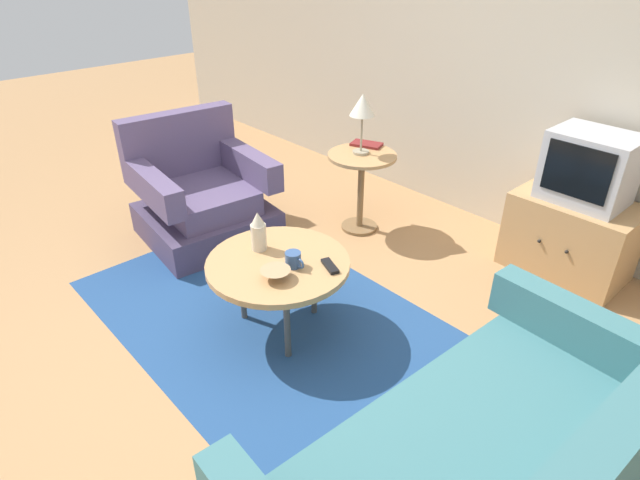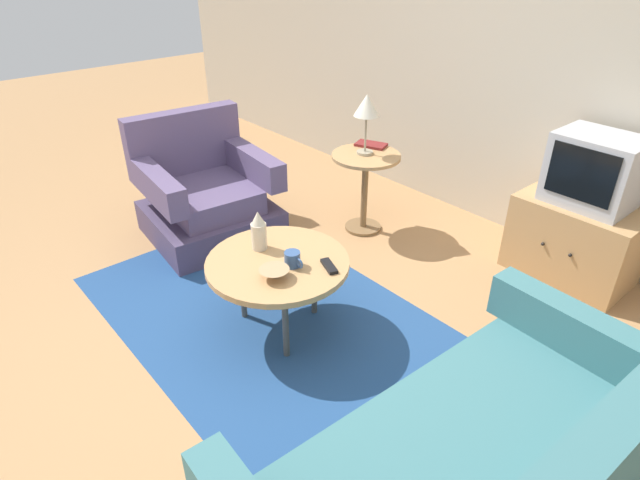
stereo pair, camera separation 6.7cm
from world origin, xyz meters
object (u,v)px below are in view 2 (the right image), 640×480
at_px(armchair, 205,196).
at_px(tv_remote_dark, 329,266).
at_px(mug, 293,259).
at_px(book, 371,145).
at_px(television, 595,170).
at_px(table_lamp, 367,108).
at_px(bowl, 274,274).
at_px(tv_stand, 575,240).
at_px(vase, 259,231).
at_px(coffee_table, 278,265).
at_px(side_table, 365,176).

xyz_separation_m(armchair, tv_remote_dark, (1.58, -0.12, 0.18)).
height_order(mug, book, book).
distance_m(armchair, television, 2.74).
distance_m(table_lamp, bowl, 1.62).
height_order(television, book, television).
relative_size(tv_stand, vase, 3.25).
xyz_separation_m(tv_stand, mug, (-0.75, -1.83, 0.25)).
xyz_separation_m(coffee_table, table_lamp, (-0.57, 1.26, 0.54)).
xyz_separation_m(armchair, side_table, (0.78, 0.97, 0.15)).
bearing_deg(armchair, bowl, 80.40).
distance_m(armchair, mug, 1.47).
xyz_separation_m(tv_stand, television, (-0.00, 0.01, 0.50)).
relative_size(mug, tv_remote_dark, 0.87).
relative_size(coffee_table, tv_stand, 1.05).
distance_m(mug, tv_remote_dark, 0.20).
distance_m(side_table, mug, 1.39).
distance_m(television, mug, 2.01).
bearing_deg(vase, armchair, 166.03).
bearing_deg(television, armchair, -143.96).
bearing_deg(side_table, armchair, -128.78).
bearing_deg(table_lamp, coffee_table, -65.59).
xyz_separation_m(bowl, book, (-0.79, 1.54, 0.14)).
relative_size(television, mug, 3.77).
bearing_deg(vase, television, 61.28).
height_order(side_table, table_lamp, table_lamp).
bearing_deg(coffee_table, book, 114.92).
relative_size(television, book, 1.89).
xyz_separation_m(television, tv_remote_dark, (-0.60, -1.71, -0.29)).
bearing_deg(book, armchair, -142.72).
xyz_separation_m(coffee_table, side_table, (-0.55, 1.26, 0.01)).
bearing_deg(mug, vase, -174.38).
bearing_deg(coffee_table, tv_remote_dark, 34.34).
bearing_deg(vase, table_lamp, 107.57).
bearing_deg(bowl, vase, 158.45).
distance_m(side_table, tv_remote_dark, 1.35).
relative_size(armchair, television, 1.94).
xyz_separation_m(mug, book, (-0.76, 1.39, 0.12)).
height_order(table_lamp, mug, table_lamp).
bearing_deg(tv_remote_dark, coffee_table, 54.58).
xyz_separation_m(armchair, tv_stand, (2.18, 1.57, -0.03)).
bearing_deg(side_table, table_lamp, 168.00).
bearing_deg(tv_remote_dark, television, -89.23).
bearing_deg(coffee_table, armchair, 167.65).
relative_size(tv_stand, tv_remote_dark, 4.98).
bearing_deg(bowl, mug, 101.07).
bearing_deg(table_lamp, armchair, -127.88).
xyz_separation_m(television, book, (-1.51, -0.46, -0.13)).
distance_m(television, book, 1.59).
distance_m(coffee_table, vase, 0.23).
distance_m(table_lamp, book, 0.38).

